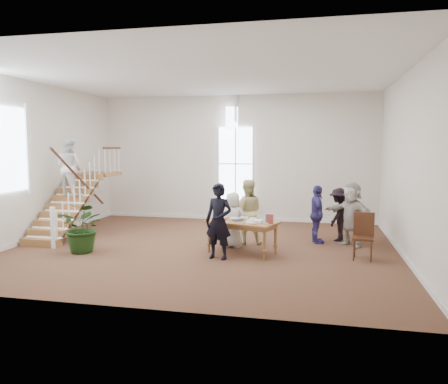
% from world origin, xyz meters
% --- Properties ---
extents(ground, '(10.00, 10.00, 0.00)m').
position_xyz_m(ground, '(0.00, 0.00, 0.00)').
color(ground, '#492F1D').
rests_on(ground, ground).
extents(room_shell, '(10.49, 10.00, 10.00)m').
position_xyz_m(room_shell, '(-0.00, 4.39, 0.40)').
color(room_shell, silver).
rests_on(room_shell, ground).
extents(staircase, '(1.10, 4.10, 2.92)m').
position_xyz_m(staircase, '(-4.34, 0.75, 1.62)').
color(staircase, brown).
rests_on(staircase, ground).
extents(library_table, '(1.92, 1.35, 0.88)m').
position_xyz_m(library_table, '(1.09, -0.42, 0.73)').
color(library_table, brown).
rests_on(library_table, ground).
extents(police_officer, '(0.74, 0.56, 1.81)m').
position_xyz_m(police_officer, '(0.64, -1.08, 0.91)').
color(police_officer, black).
rests_on(police_officer, ground).
extents(elderly_woman, '(0.79, 0.58, 1.47)m').
position_xyz_m(elderly_woman, '(0.74, 0.17, 0.74)').
color(elderly_woman, beige).
rests_on(elderly_woman, ground).
extents(person_yellow, '(0.97, 0.82, 1.78)m').
position_xyz_m(person_yellow, '(1.04, 0.67, 0.89)').
color(person_yellow, '#D9CD88').
rests_on(person_yellow, ground).
extents(woman_cluster_a, '(0.61, 1.01, 1.61)m').
position_xyz_m(woman_cluster_a, '(2.92, 1.16, 0.81)').
color(woman_cluster_a, navy).
rests_on(woman_cluster_a, ground).
extents(woman_cluster_b, '(0.86, 1.11, 1.51)m').
position_xyz_m(woman_cluster_b, '(3.52, 1.61, 0.75)').
color(woman_cluster_b, black).
rests_on(woman_cluster_b, ground).
extents(woman_cluster_c, '(1.46, 1.54, 1.73)m').
position_xyz_m(woman_cluster_c, '(3.82, 0.96, 0.87)').
color(woman_cluster_c, '#B7ADA4').
rests_on(woman_cluster_c, ground).
extents(floor_plant, '(1.20, 1.05, 1.29)m').
position_xyz_m(floor_plant, '(-2.85, -1.17, 0.64)').
color(floor_plant, black).
rests_on(floor_plant, ground).
extents(side_chair, '(0.54, 0.54, 1.11)m').
position_xyz_m(side_chair, '(4.01, -0.34, 0.63)').
color(side_chair, '#341B0E').
rests_on(side_chair, ground).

